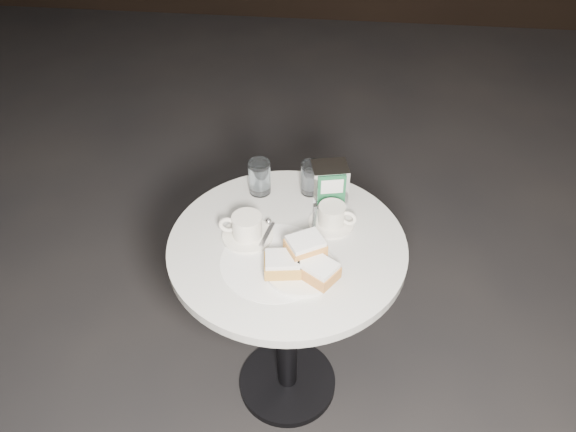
# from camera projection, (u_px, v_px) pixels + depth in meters

# --- Properties ---
(ground) EXTENTS (7.00, 7.00, 0.00)m
(ground) POSITION_uv_depth(u_px,v_px,m) (287.00, 384.00, 2.13)
(ground) COLOR black
(ground) RESTS_ON ground
(cafe_table) EXTENTS (0.70, 0.70, 0.74)m
(cafe_table) POSITION_uv_depth(u_px,v_px,m) (287.00, 288.00, 1.77)
(cafe_table) COLOR black
(cafe_table) RESTS_ON ground
(sugar_spill) EXTENTS (0.36, 0.36, 0.00)m
(sugar_spill) POSITION_uv_depth(u_px,v_px,m) (275.00, 261.00, 1.58)
(sugar_spill) COLOR white
(sugar_spill) RESTS_ON cafe_table
(beignet_plate) EXTENTS (0.23, 0.23, 0.10)m
(beignet_plate) POSITION_uv_depth(u_px,v_px,m) (302.00, 263.00, 1.52)
(beignet_plate) COLOR white
(beignet_plate) RESTS_ON cafe_table
(coffee_cup_left) EXTENTS (0.16, 0.16, 0.08)m
(coffee_cup_left) POSITION_uv_depth(u_px,v_px,m) (247.00, 228.00, 1.63)
(coffee_cup_left) COLOR white
(coffee_cup_left) RESTS_ON cafe_table
(coffee_cup_right) EXTENTS (0.17, 0.17, 0.07)m
(coffee_cup_right) POSITION_uv_depth(u_px,v_px,m) (332.00, 217.00, 1.67)
(coffee_cup_right) COLOR silver
(coffee_cup_right) RESTS_ON cafe_table
(water_glass_left) EXTENTS (0.08, 0.08, 0.11)m
(water_glass_left) POSITION_uv_depth(u_px,v_px,m) (260.00, 178.00, 1.78)
(water_glass_left) COLOR white
(water_glass_left) RESTS_ON cafe_table
(water_glass_right) EXTENTS (0.07, 0.07, 0.11)m
(water_glass_right) POSITION_uv_depth(u_px,v_px,m) (311.00, 178.00, 1.78)
(water_glass_right) COLOR white
(water_glass_right) RESTS_ON cafe_table
(napkin_dispenser) EXTENTS (0.13, 0.11, 0.13)m
(napkin_dispenser) POSITION_uv_depth(u_px,v_px,m) (329.00, 183.00, 1.74)
(napkin_dispenser) COLOR silver
(napkin_dispenser) RESTS_ON cafe_table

